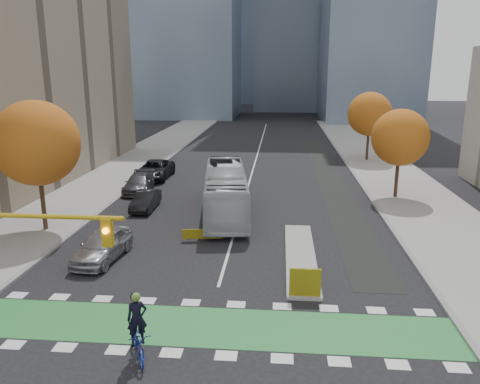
% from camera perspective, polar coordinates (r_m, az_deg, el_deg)
% --- Properties ---
extents(ground, '(300.00, 300.00, 0.00)m').
position_cam_1_polar(ground, '(18.20, -4.85, -18.43)').
color(ground, black).
rests_on(ground, ground).
extents(sidewalk_west, '(7.00, 120.00, 0.15)m').
position_cam_1_polar(sidewalk_west, '(39.84, -19.30, -0.52)').
color(sidewalk_west, gray).
rests_on(sidewalk_west, ground).
extents(sidewalk_east, '(7.00, 120.00, 0.15)m').
position_cam_1_polar(sidewalk_east, '(37.91, 21.24, -1.44)').
color(sidewalk_east, gray).
rests_on(sidewalk_east, ground).
extents(curb_west, '(0.30, 120.00, 0.16)m').
position_cam_1_polar(curb_west, '(38.55, -14.55, -0.65)').
color(curb_west, gray).
rests_on(curb_west, ground).
extents(curb_east, '(0.30, 120.00, 0.16)m').
position_cam_1_polar(curb_east, '(37.08, 16.04, -1.35)').
color(curb_east, gray).
rests_on(curb_east, ground).
extents(bike_crossing, '(20.00, 3.00, 0.01)m').
position_cam_1_polar(bike_crossing, '(19.45, -4.08, -16.02)').
color(bike_crossing, '#297D37').
rests_on(bike_crossing, ground).
extents(centre_line, '(0.15, 70.00, 0.01)m').
position_cam_1_polar(centre_line, '(55.97, 2.08, 4.41)').
color(centre_line, silver).
rests_on(centre_line, ground).
extents(bike_lane_paint, '(2.50, 50.00, 0.01)m').
position_cam_1_polar(bike_lane_paint, '(46.33, 10.73, 2.01)').
color(bike_lane_paint, black).
rests_on(bike_lane_paint, ground).
extents(median_island, '(1.60, 10.00, 0.16)m').
position_cam_1_polar(median_island, '(25.97, 7.38, -7.75)').
color(median_island, gray).
rests_on(median_island, ground).
extents(hazard_board, '(1.40, 0.12, 1.30)m').
position_cam_1_polar(hazard_board, '(21.30, 7.94, -10.86)').
color(hazard_board, yellow).
rests_on(hazard_board, median_island).
extents(tree_west, '(5.20, 5.20, 8.22)m').
position_cam_1_polar(tree_west, '(31.09, -23.56, 5.47)').
color(tree_west, '#332114').
rests_on(tree_west, ground).
extents(tree_east_near, '(4.40, 4.40, 7.08)m').
position_cam_1_polar(tree_east_near, '(38.48, 18.93, 6.30)').
color(tree_east_near, '#332114').
rests_on(tree_east_near, ground).
extents(tree_east_far, '(4.80, 4.80, 7.65)m').
position_cam_1_polar(tree_east_far, '(54.10, 15.53, 9.14)').
color(tree_east_far, '#332114').
rests_on(tree_east_far, ground).
extents(cyclist, '(1.60, 2.29, 2.50)m').
position_cam_1_polar(cyclist, '(17.60, -12.32, -16.79)').
color(cyclist, navy).
rests_on(cyclist, ground).
extents(bus, '(4.30, 12.23, 3.33)m').
position_cam_1_polar(bus, '(33.03, -1.77, 0.16)').
color(bus, '#B9BFC1').
rests_on(bus, ground).
extents(parked_car_a, '(2.32, 4.86, 1.60)m').
position_cam_1_polar(parked_car_a, '(26.28, -16.43, -6.29)').
color(parked_car_a, '#A2A2A7').
rests_on(parked_car_a, ground).
extents(parked_car_b, '(1.54, 4.17, 1.36)m').
position_cam_1_polar(parked_car_b, '(34.94, -11.43, -0.99)').
color(parked_car_b, black).
rests_on(parked_car_b, ground).
extents(parked_car_c, '(2.51, 5.26, 1.48)m').
position_cam_1_polar(parked_car_c, '(40.14, -12.21, 1.07)').
color(parked_car_c, '#47474C').
rests_on(parked_car_c, ground).
extents(parked_car_d, '(2.81, 6.09, 1.69)m').
position_cam_1_polar(parked_car_d, '(44.79, -10.37, 2.70)').
color(parked_car_d, black).
rests_on(parked_car_d, ground).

